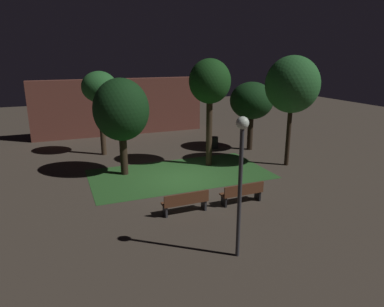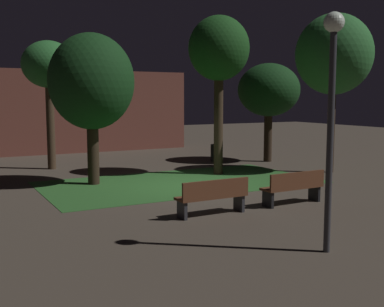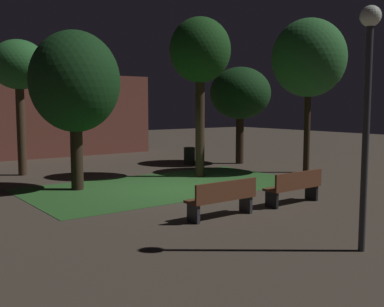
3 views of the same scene
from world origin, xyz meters
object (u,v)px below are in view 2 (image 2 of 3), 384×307
(tree_lawn_side, at_px, (219,51))
(tree_left_canopy, at_px, (91,82))
(bench_front_right, at_px, (213,196))
(lamp_post_plaza_east, at_px, (332,90))
(tree_back_left, at_px, (49,67))
(trash_bin, at_px, (216,153))
(tree_tall_center, at_px, (269,91))
(tree_near_wall, at_px, (334,55))
(bench_back_row, at_px, (294,186))

(tree_lawn_side, relative_size, tree_left_canopy, 1.18)
(bench_front_right, height_order, lamp_post_plaza_east, lamp_post_plaza_east)
(tree_back_left, height_order, trash_bin, tree_back_left)
(tree_tall_center, bearing_deg, tree_left_canopy, -167.80)
(tree_back_left, distance_m, trash_bin, 7.85)
(tree_tall_center, height_order, tree_near_wall, tree_near_wall)
(tree_lawn_side, height_order, tree_back_left, tree_lawn_side)
(tree_back_left, bearing_deg, bench_front_right, -79.53)
(tree_lawn_side, bearing_deg, bench_front_right, -122.59)
(trash_bin, bearing_deg, tree_tall_center, -29.40)
(tree_left_canopy, distance_m, lamp_post_plaza_east, 8.89)
(bench_front_right, relative_size, tree_back_left, 0.36)
(tree_back_left, distance_m, lamp_post_plaza_east, 13.00)
(tree_left_canopy, xyz_separation_m, tree_back_left, (-0.46, 4.06, 0.69))
(tree_back_left, xyz_separation_m, trash_bin, (6.88, -1.14, -3.59))
(tree_tall_center, distance_m, tree_left_canopy, 8.59)
(tree_left_canopy, distance_m, trash_bin, 7.63)
(lamp_post_plaza_east, bearing_deg, tree_back_left, 99.66)
(tree_lawn_side, xyz_separation_m, tree_near_wall, (3.98, -1.59, -0.09))
(tree_near_wall, bearing_deg, bench_back_row, -143.17)
(bench_back_row, distance_m, tree_near_wall, 7.18)
(lamp_post_plaza_east, bearing_deg, bench_front_right, 97.34)
(tree_tall_center, xyz_separation_m, tree_back_left, (-8.85, 2.25, 0.87))
(tree_tall_center, bearing_deg, tree_near_wall, -86.67)
(tree_lawn_side, distance_m, lamp_post_plaza_east, 9.14)
(tree_back_left, bearing_deg, tree_near_wall, -32.76)
(tree_lawn_side, xyz_separation_m, trash_bin, (1.80, 3.10, -4.07))
(tree_near_wall, xyz_separation_m, lamp_post_plaza_east, (-6.88, -6.95, -1.43))
(bench_back_row, height_order, lamp_post_plaza_east, lamp_post_plaza_east)
(tree_tall_center, bearing_deg, tree_lawn_side, -152.14)
(bench_back_row, bearing_deg, tree_near_wall, 36.83)
(tree_left_canopy, height_order, tree_near_wall, tree_near_wall)
(tree_left_canopy, height_order, lamp_post_plaza_east, tree_left_canopy)
(tree_back_left, distance_m, tree_near_wall, 10.78)
(tree_tall_center, distance_m, tree_near_wall, 3.81)
(lamp_post_plaza_east, bearing_deg, trash_bin, 67.99)
(tree_left_canopy, xyz_separation_m, tree_near_wall, (8.60, -1.77, 1.08))
(bench_front_right, bearing_deg, tree_back_left, 100.47)
(tree_lawn_side, bearing_deg, bench_back_row, -99.38)
(tree_lawn_side, relative_size, trash_bin, 7.62)
(tree_tall_center, relative_size, tree_back_left, 0.86)
(tree_tall_center, height_order, trash_bin, tree_tall_center)
(bench_front_right, relative_size, bench_back_row, 1.00)
(bench_front_right, xyz_separation_m, lamp_post_plaza_east, (0.43, -3.32, 2.45))
(tree_lawn_side, height_order, trash_bin, tree_lawn_side)
(bench_back_row, height_order, tree_lawn_side, tree_lawn_side)
(bench_front_right, xyz_separation_m, tree_tall_center, (7.10, 7.21, 2.61))
(tree_lawn_side, relative_size, tree_near_wall, 0.97)
(tree_lawn_side, height_order, tree_near_wall, tree_near_wall)
(bench_back_row, bearing_deg, tree_lawn_side, 80.62)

